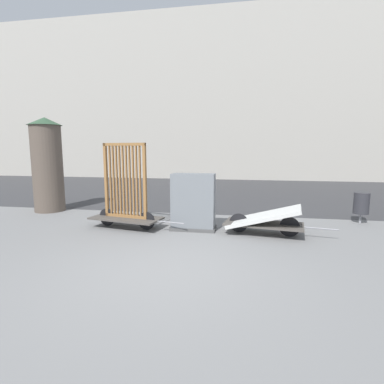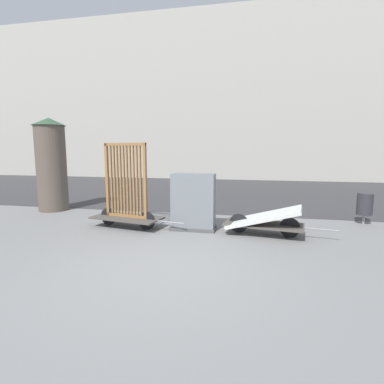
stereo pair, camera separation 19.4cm
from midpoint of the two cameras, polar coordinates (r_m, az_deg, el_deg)
ground_plane at (r=5.15m, az=-4.40°, el=-14.24°), size 60.00×60.00×0.00m
road_strip at (r=14.41m, az=6.32°, el=0.27°), size 56.00×10.76×0.01m
building_facade at (r=21.90m, az=8.49°, el=17.01°), size 48.00×4.00×10.76m
bike_cart_with_bedframe at (r=7.66m, az=-11.65°, el=-1.65°), size 2.51×1.12×2.12m
bike_cart_with_mattress at (r=7.12m, az=14.29°, el=-5.16°), size 2.51×1.14×0.69m
utility_cabinet at (r=7.29m, az=1.03°, el=-2.25°), size 1.10×0.52×1.38m
trash_bin at (r=9.09m, az=30.58°, el=-2.01°), size 0.39×0.39×0.82m
advertising_column at (r=10.56m, az=-24.75°, el=4.88°), size 1.03×1.03×2.94m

